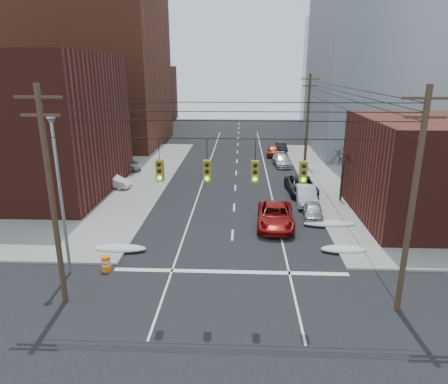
# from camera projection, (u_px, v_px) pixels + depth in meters

# --- Properties ---
(ground) EXTENTS (160.00, 160.00, 0.00)m
(ground) POSITION_uv_depth(u_px,v_px,m) (226.00, 344.00, 17.60)
(ground) COLOR black
(ground) RESTS_ON ground
(building_brick_tall) EXTENTS (24.00, 20.00, 30.00)m
(building_brick_tall) POSITION_uv_depth(u_px,v_px,m) (79.00, 44.00, 59.92)
(building_brick_tall) COLOR brown
(building_brick_tall) RESTS_ON ground
(building_brick_near) EXTENTS (20.00, 16.00, 13.00)m
(building_brick_near) POSITION_uv_depth(u_px,v_px,m) (2.00, 125.00, 37.57)
(building_brick_near) COLOR #4C1A16
(building_brick_near) RESTS_ON ground
(building_brick_far) EXTENTS (22.00, 18.00, 12.00)m
(building_brick_far) POSITION_uv_depth(u_px,v_px,m) (121.00, 95.00, 87.48)
(building_brick_far) COLOR #4C1A16
(building_brick_far) RESTS_ON ground
(building_office) EXTENTS (22.00, 20.00, 25.00)m
(building_office) POSITION_uv_depth(u_px,v_px,m) (398.00, 61.00, 54.91)
(building_office) COLOR gray
(building_office) RESTS_ON ground
(building_glass) EXTENTS (20.00, 18.00, 22.00)m
(building_glass) POSITION_uv_depth(u_px,v_px,m) (359.00, 71.00, 80.07)
(building_glass) COLOR gray
(building_glass) RESTS_ON ground
(utility_pole_left) EXTENTS (2.20, 0.28, 11.00)m
(utility_pole_left) POSITION_uv_depth(u_px,v_px,m) (52.00, 196.00, 19.09)
(utility_pole_left) COLOR #473323
(utility_pole_left) RESTS_ON ground
(utility_pole_right) EXTENTS (2.20, 0.28, 11.00)m
(utility_pole_right) POSITION_uv_depth(u_px,v_px,m) (413.00, 201.00, 18.38)
(utility_pole_right) COLOR #473323
(utility_pole_right) RESTS_ON ground
(utility_pole_far) EXTENTS (2.20, 0.28, 11.00)m
(utility_pole_far) POSITION_uv_depth(u_px,v_px,m) (308.00, 119.00, 47.94)
(utility_pole_far) COLOR #473323
(utility_pole_far) RESTS_ON ground
(traffic_signals) EXTENTS (17.00, 0.42, 2.02)m
(traffic_signals) POSITION_uv_depth(u_px,v_px,m) (231.00, 170.00, 18.29)
(traffic_signals) COLOR black
(traffic_signals) RESTS_ON ground
(street_light) EXTENTS (0.44, 0.44, 9.32)m
(street_light) POSITION_uv_depth(u_px,v_px,m) (59.00, 183.00, 22.07)
(street_light) COLOR gray
(street_light) RESTS_ON ground
(bare_tree) EXTENTS (2.09, 2.20, 4.93)m
(bare_tree) POSITION_uv_depth(u_px,v_px,m) (342.00, 177.00, 35.58)
(bare_tree) COLOR black
(bare_tree) RESTS_ON ground
(snow_nw) EXTENTS (3.50, 1.08, 0.42)m
(snow_nw) POSITION_uv_depth(u_px,v_px,m) (120.00, 248.00, 26.43)
(snow_nw) COLOR silver
(snow_nw) RESTS_ON ground
(snow_ne) EXTENTS (3.00, 1.08, 0.42)m
(snow_ne) POSITION_uv_depth(u_px,v_px,m) (344.00, 249.00, 26.28)
(snow_ne) COLOR silver
(snow_ne) RESTS_ON ground
(snow_east_far) EXTENTS (4.00, 1.08, 0.42)m
(snow_east_far) POSITION_uv_depth(u_px,v_px,m) (329.00, 224.00, 30.58)
(snow_east_far) COLOR silver
(snow_east_far) RESTS_ON ground
(red_pickup) EXTENTS (3.06, 6.07, 1.65)m
(red_pickup) POSITION_uv_depth(u_px,v_px,m) (275.00, 216.00, 30.49)
(red_pickup) COLOR maroon
(red_pickup) RESTS_ON ground
(parked_car_a) EXTENTS (1.90, 3.89, 1.28)m
(parked_car_a) POSITION_uv_depth(u_px,v_px,m) (313.00, 211.00, 32.11)
(parked_car_a) COLOR #B2B2B7
(parked_car_a) RESTS_ON ground
(parked_car_b) EXTENTS (1.90, 4.81, 1.56)m
(parked_car_b) POSITION_uv_depth(u_px,v_px,m) (306.00, 195.00, 35.62)
(parked_car_b) COLOR silver
(parked_car_b) RESTS_ON ground
(parked_car_c) EXTENTS (2.91, 5.76, 1.56)m
(parked_car_c) POSITION_uv_depth(u_px,v_px,m) (301.00, 185.00, 38.53)
(parked_car_c) COLOR black
(parked_car_c) RESTS_ON ground
(parked_car_d) EXTENTS (2.39, 4.94, 1.39)m
(parked_car_d) POSITION_uv_depth(u_px,v_px,m) (282.00, 160.00, 49.38)
(parked_car_d) COLOR #BBBBC0
(parked_car_d) RESTS_ON ground
(parked_car_e) EXTENTS (2.12, 4.40, 1.45)m
(parked_car_e) POSITION_uv_depth(u_px,v_px,m) (273.00, 151.00, 55.00)
(parked_car_e) COLOR maroon
(parked_car_e) RESTS_ON ground
(parked_car_f) EXTENTS (1.59, 3.79, 1.22)m
(parked_car_f) POSITION_uv_depth(u_px,v_px,m) (281.00, 147.00, 58.29)
(parked_car_f) COLOR black
(parked_car_f) RESTS_ON ground
(lot_car_a) EXTENTS (4.08, 2.29, 1.27)m
(lot_car_a) POSITION_uv_depth(u_px,v_px,m) (113.00, 181.00, 39.88)
(lot_car_a) COLOR white
(lot_car_a) RESTS_ON sidewalk_nw
(lot_car_b) EXTENTS (5.72, 3.39, 1.49)m
(lot_car_b) POSITION_uv_depth(u_px,v_px,m) (118.00, 165.00, 46.16)
(lot_car_b) COLOR #A7A7AB
(lot_car_b) RESTS_ON sidewalk_nw
(lot_car_c) EXTENTS (5.48, 2.51, 1.55)m
(lot_car_c) POSITION_uv_depth(u_px,v_px,m) (47.00, 178.00, 40.38)
(lot_car_c) COLOR black
(lot_car_c) RESTS_ON sidewalk_nw
(lot_car_d) EXTENTS (3.91, 2.45, 1.24)m
(lot_car_d) POSITION_uv_depth(u_px,v_px,m) (87.00, 171.00, 43.83)
(lot_car_d) COLOR #A3A3A7
(lot_car_d) RESTS_ON sidewalk_nw
(construction_barrel) EXTENTS (0.67, 0.67, 0.95)m
(construction_barrel) POSITION_uv_depth(u_px,v_px,m) (106.00, 263.00, 23.78)
(construction_barrel) COLOR orange
(construction_barrel) RESTS_ON ground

